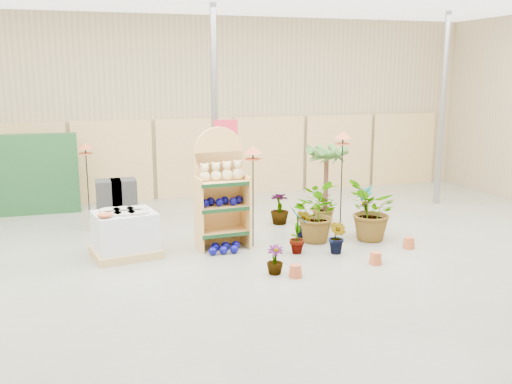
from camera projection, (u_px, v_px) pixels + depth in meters
room at (249, 129)px, 9.46m from camera, size 15.20×12.10×4.70m
display_shelf at (220, 192)px, 10.33m from camera, size 0.95×0.64×2.18m
teddy_bears at (223, 173)px, 10.16m from camera, size 0.81×0.21×0.34m
gazing_balls_shelf at (222, 201)px, 10.25m from camera, size 0.80×0.27×0.15m
gazing_balls_floor at (225, 248)px, 10.12m from camera, size 0.63×0.39×0.15m
pallet_stack at (125, 234)px, 9.85m from camera, size 1.25×1.10×0.82m
charcoal_planters at (117, 204)px, 11.62m from camera, size 0.80×0.50×1.00m
trellis_stock at (32, 174)px, 12.68m from camera, size 2.00×0.30×1.80m
offer_sign at (226, 151)px, 11.56m from camera, size 0.50×0.08×2.20m
bird_table_front at (253, 153)px, 10.11m from camera, size 0.34×0.34×1.86m
bird_table_right at (343, 139)px, 10.83m from camera, size 0.34×0.34×2.04m
bird_table_back at (85, 148)px, 12.08m from camera, size 0.34×0.34×1.68m
palm at (327, 153)px, 11.75m from camera, size 0.70×0.70×1.75m
potted_plant_0 at (298, 230)px, 9.97m from camera, size 0.39×0.51×0.87m
potted_plant_1 at (338, 237)px, 9.97m from camera, size 0.36×0.40×0.61m
potted_plant_2 at (314, 213)px, 10.70m from camera, size 1.04×1.14×1.08m
potted_plant_3 at (366, 217)px, 11.10m from camera, size 0.59×0.59×0.75m
potted_plant_4 at (365, 204)px, 12.07m from camera, size 0.29×0.43×0.80m
potted_plant_5 at (304, 225)px, 10.73m from camera, size 0.32×0.38×0.61m
potted_plant_6 at (322, 207)px, 11.84m from camera, size 0.85×0.79×0.78m
potted_plant_7 at (275, 260)px, 8.99m from camera, size 0.32×0.32×0.47m
potted_plant_10 at (373, 211)px, 10.70m from camera, size 1.25×1.32×1.16m
potted_plant_11 at (280, 208)px, 11.94m from camera, size 0.48×0.48×0.68m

